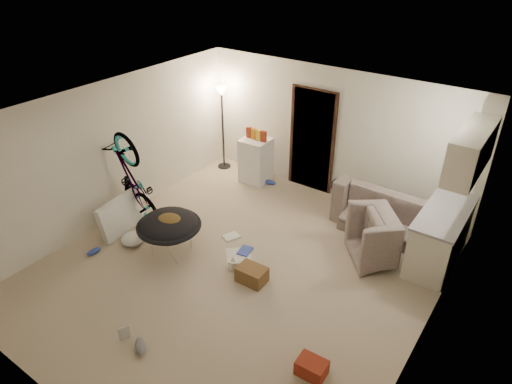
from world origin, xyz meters
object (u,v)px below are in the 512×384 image
Objects in this scene: floor_lamp at (222,111)px; drink_case_b at (312,368)px; bicycle at (135,198)px; saucer_chair at (170,231)px; juicer at (234,264)px; kitchen_counter at (440,237)px; mini_fridge at (256,160)px; tv_box at (121,215)px; drink_case_a at (252,275)px; armchair at (391,241)px; sofa at (393,214)px.

drink_case_b is (4.28, -3.69, -1.21)m from floor_lamp.
drink_case_b is (4.18, -1.08, -0.39)m from bicycle.
floor_lamp is at bearing 136.95° from drink_case_b.
saucer_chair is 1.16m from juicer.
kitchen_counter is 4.25m from saucer_chair.
kitchen_counter is 3.93m from mini_fridge.
tv_box reaches higher than drink_case_a.
armchair is 0.92× the size of saucer_chair.
bicycle is at bearing 32.96° from sofa.
tv_box is at bearing -172.94° from juicer.
juicer is at bearing -63.22° from mini_fridge.
kitchen_counter is 1.59× the size of tv_box.
floor_lamp is 1.76× the size of saucer_chair.
sofa is 2.13× the size of armchair.
bicycle reaches higher than juicer.
floor_lamp reaches higher than drink_case_b.
armchair reaches higher than sofa.
juicer is at bearing -48.98° from floor_lamp.
drink_case_b is (1.54, -0.94, -0.02)m from drink_case_a.
saucer_chair reaches higher than juicer.
armchair is at bearing 17.94° from tv_box.
drink_case_b is at bearing -48.72° from mini_fridge.
mini_fridge is 2.16× the size of drink_case_a.
kitchen_counter reaches higher than armchair.
sofa is at bearing -2.91° from floor_lamp.
floor_lamp is 4.43m from armchair.
armchair is 2.28m from drink_case_a.
drink_case_a is at bearing -57.52° from mini_fridge.
saucer_chair is at bearing 46.40° from sofa.
sofa is 4.54m from bicycle.
bicycle is at bearing 175.40° from drink_case_a.
kitchen_counter is 1.45× the size of saucer_chair.
armchair reaches higher than drink_case_b.
kitchen_counter is at bearing -100.06° from armchair.
armchair is 1.02× the size of mini_fridge.
tv_box is 2.70× the size of drink_case_b.
armchair is 3.39m from mini_fridge.
floor_lamp is 4.95m from kitchen_counter.
floor_lamp reaches higher than kitchen_counter.
bicycle is 0.39m from tv_box.
mini_fridge reaches higher than drink_case_b.
mini_fridge is 2.97m from juicer.
kitchen_counter is at bearing -7.66° from floor_lamp.
drink_case_a is (2.63, 0.21, -0.19)m from tv_box.
bicycle is 2.66m from drink_case_a.
floor_lamp is 5.17× the size of drink_case_b.
floor_lamp is at bearing 84.36° from tv_box.
kitchen_counter is 6.30× the size of juicer.
floor_lamp is 1.92× the size of tv_box.
drink_case_b is at bearing -40.79° from floor_lamp.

